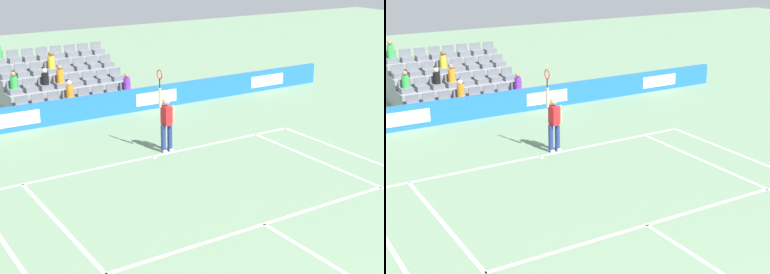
{
  "view_description": "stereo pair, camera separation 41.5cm",
  "coord_description": "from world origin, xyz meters",
  "views": [
    {
      "loc": [
        8.18,
        3.21,
        6.36
      ],
      "look_at": [
        -0.32,
        -10.08,
        1.1
      ],
      "focal_mm": 54.54,
      "sensor_mm": 36.0,
      "label": 1
    },
    {
      "loc": [
        7.83,
        3.43,
        6.36
      ],
      "look_at": [
        -0.32,
        -10.08,
        1.1
      ],
      "focal_mm": 54.54,
      "sensor_mm": 36.0,
      "label": 2
    }
  ],
  "objects": [
    {
      "name": "sponsor_barrier",
      "position": [
        0.0,
        -16.82,
        0.45
      ],
      "size": [
        22.97,
        0.22,
        0.9
      ],
      "color": "#1E66AD",
      "rests_on": "ground"
    },
    {
      "name": "line_service",
      "position": [
        0.0,
        -6.4,
        0.0
      ],
      "size": [
        8.23,
        0.1,
        0.01
      ],
      "primitive_type": "cube",
      "color": "white",
      "rests_on": "ground"
    },
    {
      "name": "line_centre_mark",
      "position": [
        0.0,
        -11.79,
        0.0
      ],
      "size": [
        0.1,
        0.2,
        0.01
      ],
      "primitive_type": "cube",
      "color": "white",
      "rests_on": "ground"
    },
    {
      "name": "stadium_stand",
      "position": [
        0.01,
        -19.76,
        0.68
      ],
      "size": [
        4.96,
        3.8,
        2.62
      ],
      "color": "gray",
      "rests_on": "ground"
    },
    {
      "name": "line_baseline",
      "position": [
        0.0,
        -11.89,
        0.0
      ],
      "size": [
        10.97,
        0.1,
        0.01
      ],
      "primitive_type": "cube",
      "color": "white",
      "rests_on": "ground"
    },
    {
      "name": "tennis_player",
      "position": [
        -0.62,
        -12.08,
        0.99
      ],
      "size": [
        0.53,
        0.36,
        2.85
      ],
      "color": "navy",
      "rests_on": "ground"
    }
  ]
}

